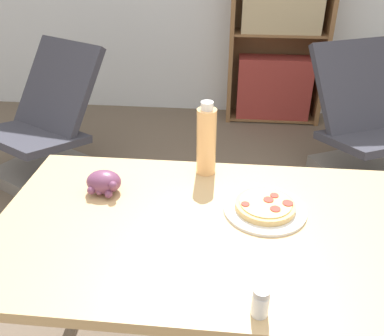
{
  "coord_description": "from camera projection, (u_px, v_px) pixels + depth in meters",
  "views": [
    {
      "loc": [
        -0.04,
        -1.1,
        1.52
      ],
      "look_at": [
        -0.16,
        0.11,
        0.8
      ],
      "focal_mm": 38.0,
      "sensor_mm": 36.0,
      "label": 1
    }
  ],
  "objects": [
    {
      "name": "bookshelf",
      "position": [
        278.0,
        41.0,
        3.42
      ],
      "size": [
        0.82,
        0.3,
        1.53
      ],
      "color": "brown",
      "rests_on": "ground_plane"
    },
    {
      "name": "lounge_chair_near",
      "position": [
        46.0,
        139.0,
        2.76
      ],
      "size": [
        0.83,
        0.94,
        0.88
      ],
      "rotation": [
        0.0,
        0.0,
        -0.5
      ],
      "color": "slate",
      "rests_on": "ground_plane"
    },
    {
      "name": "grape_bunch",
      "position": [
        104.0,
        183.0,
        1.37
      ],
      "size": [
        0.12,
        0.1,
        0.08
      ],
      "color": "#6B3856",
      "rests_on": "dining_table"
    },
    {
      "name": "drink_bottle",
      "position": [
        206.0,
        141.0,
        1.44
      ],
      "size": [
        0.07,
        0.07,
        0.27
      ],
      "color": "#EFB270",
      "rests_on": "dining_table"
    },
    {
      "name": "dining_table",
      "position": [
        216.0,
        249.0,
        1.28
      ],
      "size": [
        1.37,
        0.76,
        0.74
      ],
      "color": "tan",
      "rests_on": "ground_plane"
    },
    {
      "name": "lounge_chair_far",
      "position": [
        363.0,
        140.0,
        2.74
      ],
      "size": [
        0.8,
        0.93,
        0.88
      ],
      "rotation": [
        0.0,
        0.0,
        0.43
      ],
      "color": "slate",
      "rests_on": "ground_plane"
    },
    {
      "name": "salt_shaker",
      "position": [
        260.0,
        302.0,
        0.93
      ],
      "size": [
        0.04,
        0.04,
        0.08
      ],
      "color": "white",
      "rests_on": "dining_table"
    },
    {
      "name": "pizza_on_plate",
      "position": [
        265.0,
        207.0,
        1.29
      ],
      "size": [
        0.26,
        0.26,
        0.04
      ],
      "color": "white",
      "rests_on": "dining_table"
    }
  ]
}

